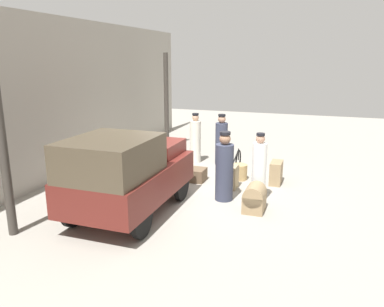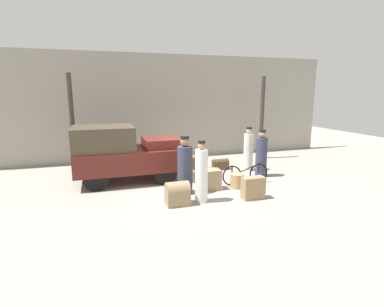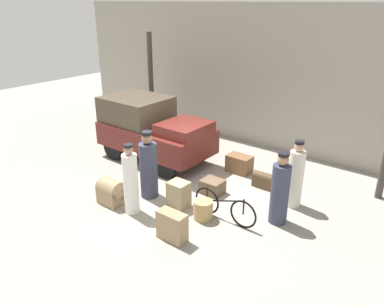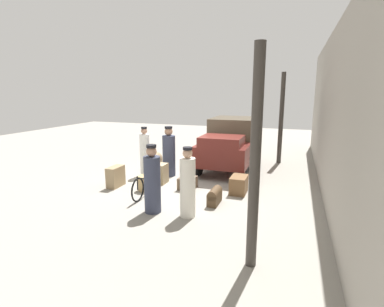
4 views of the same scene
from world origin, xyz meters
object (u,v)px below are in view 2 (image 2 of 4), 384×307
at_px(suitcase_small_leather, 177,194).
at_px(porter_standing_middle, 261,155).
at_px(truck, 123,152).
at_px(trunk_large_brown, 253,188).
at_px(suitcase_tan_flat, 212,179).
at_px(porter_lifting_near_truck, 248,151).
at_px(suitcase_black_upright, 208,174).
at_px(trunk_barrel_dark, 220,164).
at_px(bicycle, 245,174).
at_px(porter_with_bicycle, 201,174).
at_px(porter_carrying_trunk, 185,168).
at_px(wicker_basket, 237,181).
at_px(trunk_wicker_pale, 191,163).

bearing_deg(suitcase_small_leather, porter_standing_middle, 26.26).
distance_m(truck, trunk_large_brown, 4.34).
height_order(trunk_large_brown, suitcase_tan_flat, trunk_large_brown).
distance_m(porter_lifting_near_truck, suitcase_black_upright, 2.07).
bearing_deg(porter_lifting_near_truck, suitcase_black_upright, -159.86).
xyz_separation_m(truck, suitcase_tan_flat, (2.47, -1.68, -0.69)).
xyz_separation_m(trunk_barrel_dark, suitcase_black_upright, (-0.91, -1.07, -0.04)).
distance_m(bicycle, porter_with_bicycle, 2.17).
xyz_separation_m(truck, bicycle, (3.67, -1.54, -0.66)).
distance_m(truck, suitcase_small_leather, 2.91).
xyz_separation_m(porter_carrying_trunk, porter_with_bicycle, (0.22, -0.80, 0.00)).
bearing_deg(trunk_barrel_dark, wicker_basket, -99.77).
bearing_deg(wicker_basket, porter_lifting_near_truck, 53.30).
height_order(bicycle, trunk_large_brown, bicycle).
height_order(porter_carrying_trunk, porter_standing_middle, porter_carrying_trunk).
bearing_deg(porter_standing_middle, suitcase_tan_flat, -159.17).
xyz_separation_m(porter_lifting_near_truck, suitcase_black_upright, (-1.87, -0.69, -0.57)).
relative_size(truck, suitcase_small_leather, 5.45).
height_order(truck, trunk_large_brown, truck).
distance_m(bicycle, porter_standing_middle, 1.24).
bearing_deg(porter_lifting_near_truck, wicker_basket, -126.70).
relative_size(porter_carrying_trunk, porter_with_bicycle, 1.02).
relative_size(wicker_basket, porter_with_bicycle, 0.26).
distance_m(porter_with_bicycle, suitcase_small_leather, 0.82).
height_order(bicycle, trunk_wicker_pale, bicycle).
distance_m(truck, suitcase_black_upright, 2.93).
height_order(porter_standing_middle, porter_with_bicycle, porter_with_bicycle).
bearing_deg(suitcase_black_upright, porter_with_bicycle, -116.02).
bearing_deg(suitcase_tan_flat, wicker_basket, -6.88).
relative_size(truck, suitcase_black_upright, 6.35).
relative_size(wicker_basket, trunk_wicker_pale, 0.64).
distance_m(truck, trunk_barrel_dark, 3.74).
bearing_deg(bicycle, porter_carrying_trunk, -173.99).
height_order(wicker_basket, porter_standing_middle, porter_standing_middle).
relative_size(wicker_basket, suitcase_black_upright, 0.82).
bearing_deg(trunk_wicker_pale, trunk_barrel_dark, -22.65).
distance_m(bicycle, suitcase_small_leather, 2.75).
bearing_deg(bicycle, porter_lifting_near_truck, 59.22).
distance_m(wicker_basket, porter_standing_middle, 1.73).
bearing_deg(suitcase_tan_flat, trunk_wicker_pale, 87.15).
distance_m(porter_lifting_near_truck, trunk_wicker_pale, 2.22).
bearing_deg(porter_standing_middle, suitcase_black_upright, 174.19).
height_order(porter_lifting_near_truck, suitcase_small_leather, porter_lifting_near_truck).
height_order(truck, porter_with_bicycle, truck).
bearing_deg(wicker_basket, suitcase_black_upright, 115.61).
height_order(porter_with_bicycle, trunk_wicker_pale, porter_with_bicycle).
height_order(wicker_basket, porter_lifting_near_truck, porter_lifting_near_truck).
distance_m(porter_standing_middle, trunk_large_brown, 2.43).
bearing_deg(porter_with_bicycle, suitcase_small_leather, -177.35).
xyz_separation_m(wicker_basket, porter_with_bicycle, (-1.45, -0.78, 0.55)).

